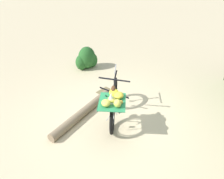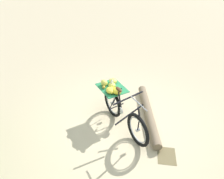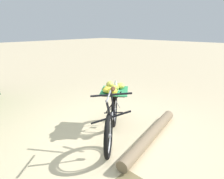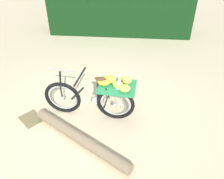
{
  "view_description": "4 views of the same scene",
  "coord_description": "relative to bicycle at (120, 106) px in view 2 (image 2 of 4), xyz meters",
  "views": [
    {
      "loc": [
        -3.11,
        -2.5,
        3.15
      ],
      "look_at": [
        -0.33,
        -0.06,
        0.97
      ],
      "focal_mm": 34.15,
      "sensor_mm": 36.0,
      "label": 1
    },
    {
      "loc": [
        3.61,
        0.38,
        3.5
      ],
      "look_at": [
        -0.36,
        -0.15,
        0.79
      ],
      "focal_mm": 34.41,
      "sensor_mm": 36.0,
      "label": 2
    },
    {
      "loc": [
        2.38,
        2.37,
        1.99
      ],
      "look_at": [
        -0.3,
        -0.1,
        0.85
      ],
      "focal_mm": 31.23,
      "sensor_mm": 36.0,
      "label": 3
    },
    {
      "loc": [
        -3.05,
        2.38,
        3.5
      ],
      "look_at": [
        -0.44,
        -0.04,
        0.77
      ],
      "focal_mm": 40.65,
      "sensor_mm": 36.0,
      "label": 4
    }
  ],
  "objects": [
    {
      "name": "leaf_litter_patch",
      "position": [
        0.82,
        1.02,
        -0.51
      ],
      "size": [
        0.44,
        0.36,
        0.01
      ],
      "primitive_type": "cube",
      "color": "olive",
      "rests_on": "ground_plane"
    },
    {
      "name": "fallen_log",
      "position": [
        -0.34,
        0.66,
        -0.42
      ],
      "size": [
        2.14,
        0.55,
        0.2
      ],
      "primitive_type": "cylinder",
      "rotation": [
        0.0,
        1.57,
        0.17
      ],
      "color": "#7F6B51",
      "rests_on": "ground_plane"
    },
    {
      "name": "ground_plane",
      "position": [
        0.13,
        -0.07,
        -0.52
      ],
      "size": [
        60.0,
        60.0,
        0.0
      ],
      "primitive_type": "plane",
      "color": "beige"
    },
    {
      "name": "bicycle",
      "position": [
        0.0,
        0.0,
        0.0
      ],
      "size": [
        1.6,
        1.31,
        1.03
      ],
      "rotation": [
        0.0,
        0.0,
        0.65
      ],
      "color": "black",
      "rests_on": "ground_plane"
    }
  ]
}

